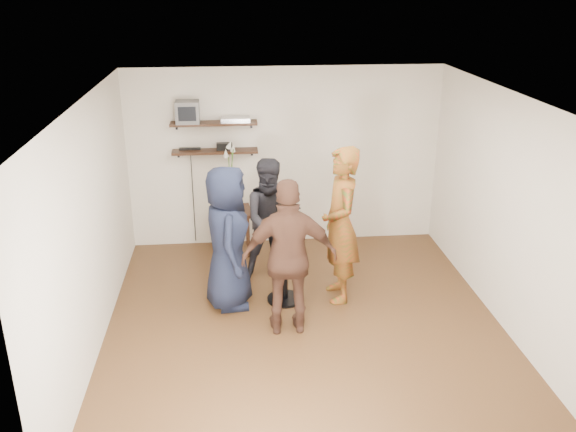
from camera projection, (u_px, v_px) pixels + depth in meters
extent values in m
cube|color=#3E2414|center=(305.00, 328.00, 6.98)|extent=(4.50, 5.00, 0.04)
cube|color=white|center=(308.00, 98.00, 6.02)|extent=(4.50, 5.00, 0.04)
cube|color=beige|center=(285.00, 157.00, 8.84)|extent=(4.50, 0.04, 2.60)
cube|color=beige|center=(351.00, 358.00, 4.16)|extent=(4.50, 0.04, 2.60)
cube|color=beige|center=(89.00, 229.00, 6.30)|extent=(0.04, 5.00, 2.60)
cube|color=beige|center=(511.00, 214.00, 6.70)|extent=(0.04, 5.00, 2.60)
cube|color=black|center=(214.00, 123.00, 8.41)|extent=(1.20, 0.25, 0.04)
cube|color=black|center=(215.00, 151.00, 8.56)|extent=(1.20, 0.25, 0.04)
cube|color=#59595B|center=(188.00, 112.00, 8.32)|extent=(0.32, 0.30, 0.30)
cube|color=silver|center=(235.00, 119.00, 8.42)|extent=(0.40, 0.24, 0.06)
cube|color=black|center=(224.00, 146.00, 8.55)|extent=(0.22, 0.10, 0.10)
cube|color=black|center=(190.00, 149.00, 8.56)|extent=(0.30, 0.05, 0.03)
cube|color=black|center=(232.00, 212.00, 8.67)|extent=(0.58, 0.58, 0.04)
cylinder|color=black|center=(218.00, 239.00, 8.57)|extent=(0.04, 0.04, 0.60)
cylinder|color=black|center=(248.00, 238.00, 8.61)|extent=(0.04, 0.04, 0.60)
cylinder|color=black|center=(218.00, 227.00, 8.97)|extent=(0.04, 0.04, 0.60)
cylinder|color=black|center=(247.00, 226.00, 9.01)|extent=(0.04, 0.04, 0.60)
cylinder|color=white|center=(232.00, 200.00, 8.61)|extent=(0.15, 0.15, 0.32)
cylinder|color=#3A6B1E|center=(230.00, 178.00, 8.49)|extent=(0.01, 0.07, 0.59)
cone|color=silver|center=(226.00, 153.00, 8.35)|extent=(0.07, 0.09, 0.13)
cylinder|color=#3A6B1E|center=(232.00, 175.00, 8.49)|extent=(0.04, 0.06, 0.65)
cone|color=silver|center=(233.00, 147.00, 8.37)|extent=(0.11, 0.13, 0.14)
cylinder|color=#3A6B1E|center=(231.00, 173.00, 8.45)|extent=(0.10, 0.09, 0.71)
cone|color=silver|center=(230.00, 144.00, 8.27)|extent=(0.14, 0.13, 0.14)
cylinder|color=black|center=(284.00, 225.00, 7.18)|extent=(0.56, 0.56, 0.04)
cylinder|color=black|center=(285.00, 263.00, 7.36)|extent=(0.08, 0.08, 0.95)
cylinder|color=black|center=(285.00, 299.00, 7.54)|extent=(0.43, 0.43, 0.03)
cylinder|color=silver|center=(280.00, 225.00, 7.13)|extent=(0.06, 0.06, 0.00)
cylinder|color=silver|center=(280.00, 221.00, 7.11)|extent=(0.01, 0.01, 0.09)
cylinder|color=silver|center=(280.00, 213.00, 7.08)|extent=(0.07, 0.07, 0.11)
cylinder|color=#DACD59|center=(280.00, 215.00, 7.09)|extent=(0.06, 0.06, 0.06)
cylinder|color=silver|center=(291.00, 224.00, 7.15)|extent=(0.06, 0.06, 0.00)
cylinder|color=silver|center=(291.00, 220.00, 7.14)|extent=(0.01, 0.01, 0.09)
cylinder|color=silver|center=(291.00, 212.00, 7.10)|extent=(0.07, 0.07, 0.11)
cylinder|color=#DACD59|center=(291.00, 214.00, 7.11)|extent=(0.06, 0.06, 0.06)
cylinder|color=silver|center=(282.00, 221.00, 7.22)|extent=(0.06, 0.06, 0.00)
cylinder|color=silver|center=(282.00, 218.00, 7.20)|extent=(0.01, 0.01, 0.09)
cylinder|color=silver|center=(282.00, 209.00, 7.17)|extent=(0.07, 0.07, 0.12)
cylinder|color=#DACD59|center=(282.00, 211.00, 7.17)|extent=(0.07, 0.07, 0.06)
cylinder|color=silver|center=(287.00, 223.00, 7.18)|extent=(0.06, 0.06, 0.00)
cylinder|color=silver|center=(287.00, 219.00, 7.16)|extent=(0.01, 0.01, 0.09)
cylinder|color=silver|center=(287.00, 211.00, 7.12)|extent=(0.07, 0.07, 0.11)
cylinder|color=#DACD59|center=(287.00, 213.00, 7.13)|extent=(0.06, 0.06, 0.06)
imported|color=red|center=(340.00, 225.00, 7.28)|extent=(0.49, 0.72, 1.93)
imported|color=black|center=(272.00, 220.00, 7.86)|extent=(0.87, 0.72, 1.62)
imported|color=black|center=(227.00, 238.00, 7.14)|extent=(0.59, 0.88, 1.75)
imported|color=#472A1E|center=(290.00, 258.00, 6.60)|extent=(1.05, 0.44, 1.79)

